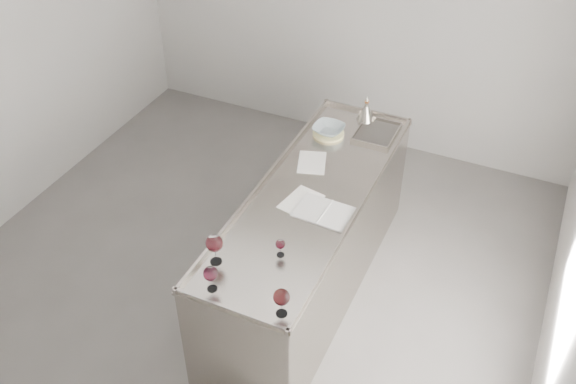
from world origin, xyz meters
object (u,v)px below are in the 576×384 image
at_px(wine_glass_right, 281,298).
at_px(wine_funnel, 366,113).
at_px(notebook, 325,212).
at_px(ceramic_bowl, 329,129).
at_px(wine_glass_small, 280,245).
at_px(counter, 310,242).
at_px(wine_glass_left, 214,244).
at_px(wine_glass_middle, 211,274).

relative_size(wine_glass_right, wine_funnel, 0.86).
distance_m(notebook, ceramic_bowl, 0.96).
distance_m(wine_glass_small, notebook, 0.51).
relative_size(wine_glass_small, ceramic_bowl, 0.52).
relative_size(wine_glass_right, ceramic_bowl, 0.78).
xyz_separation_m(wine_glass_right, ceramic_bowl, (-0.44, 1.83, -0.08)).
height_order(counter, wine_glass_right, wine_glass_right).
xyz_separation_m(counter, wine_glass_small, (0.06, -0.65, 0.56)).
distance_m(wine_glass_left, ceramic_bowl, 1.63).
xyz_separation_m(wine_glass_left, wine_glass_small, (0.34, 0.22, -0.06)).
bearing_deg(ceramic_bowl, wine_glass_right, -76.32).
relative_size(wine_glass_small, wine_funnel, 0.57).
bearing_deg(wine_glass_left, wine_glass_right, -20.82).
relative_size(notebook, wine_funnel, 1.83).
distance_m(counter, wine_funnel, 1.20).
xyz_separation_m(counter, wine_glass_right, (0.27, -1.08, 0.60)).
bearing_deg(notebook, counter, 138.94).
bearing_deg(wine_glass_small, counter, 95.70).
bearing_deg(counter, wine_glass_right, -75.73).
height_order(counter, notebook, counter).
bearing_deg(ceramic_bowl, notebook, -69.66).
xyz_separation_m(wine_glass_left, wine_glass_right, (0.55, -0.21, -0.02)).
height_order(wine_glass_left, wine_glass_right, wine_glass_left).
height_order(ceramic_bowl, wine_funnel, wine_funnel).
distance_m(counter, notebook, 0.53).
relative_size(wine_glass_middle, wine_glass_right, 0.93).
height_order(wine_glass_right, wine_glass_small, wine_glass_right).
relative_size(wine_glass_middle, wine_funnel, 0.80).
relative_size(counter, wine_glass_middle, 13.74).
bearing_deg(counter, wine_glass_middle, -99.54).
distance_m(wine_glass_middle, wine_glass_right, 0.46).
distance_m(wine_glass_right, ceramic_bowl, 1.88).
xyz_separation_m(counter, ceramic_bowl, (-0.17, 0.75, 0.52)).
xyz_separation_m(wine_glass_middle, wine_glass_small, (0.25, 0.43, -0.04)).
distance_m(wine_glass_middle, ceramic_bowl, 1.83).
bearing_deg(wine_glass_small, notebook, 78.57).
relative_size(wine_glass_left, wine_funnel, 0.96).
bearing_deg(wine_glass_right, wine_glass_small, 115.98).
relative_size(wine_glass_right, notebook, 0.47).
xyz_separation_m(counter, notebook, (0.16, -0.16, 0.47)).
bearing_deg(wine_glass_small, wine_glass_middle, -119.80).
relative_size(counter, ceramic_bowl, 9.96).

